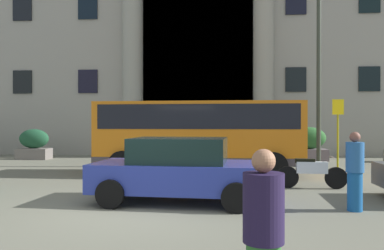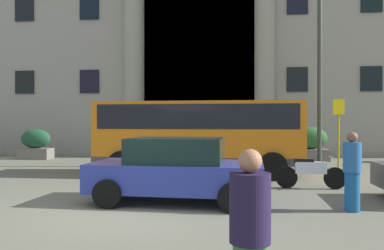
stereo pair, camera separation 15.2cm
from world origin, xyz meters
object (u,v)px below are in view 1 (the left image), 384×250
Objects in this scene: hedge_planter_entrance_left at (309,144)px; lamppost_plaza_centre at (319,46)px; orange_minibus at (199,131)px; pedestrian_child_trailing at (263,240)px; bus_stop_sign at (338,126)px; motorcycle_near_kerb at (310,172)px; hedge_planter_east at (238,148)px; parked_compact_extra at (179,170)px; pedestrian_man_red_shirt at (355,171)px; hedge_planter_entrance_right at (34,145)px.

hedge_planter_entrance_left is 4.95m from lamppost_plaza_centre.
lamppost_plaza_centre is (4.77, 2.73, 3.47)m from orange_minibus.
pedestrian_child_trailing is at bearing -105.92° from lamppost_plaza_centre.
bus_stop_sign reaches higher than pedestrian_child_trailing.
motorcycle_near_kerb is at bearing -114.68° from bus_stop_sign.
lamppost_plaza_centre is (3.21, -2.09, 4.38)m from hedge_planter_east.
motorcycle_near_kerb is (3.23, -2.54, -1.08)m from orange_minibus.
parked_compact_extra is at bearing -129.55° from bus_stop_sign.
pedestrian_child_trailing is at bearing 154.90° from pedestrian_man_red_shirt.
lamppost_plaza_centre reaches higher than hedge_planter_entrance_left.
orange_minibus is at bearing 91.82° from parked_compact_extra.
parked_compact_extra is 4.01m from motorcycle_near_kerb.
hedge_planter_east is (1.56, 4.82, -0.91)m from orange_minibus.
pedestrian_man_red_shirt is (12.13, -10.19, 0.09)m from hedge_planter_entrance_right.
pedestrian_child_trailing is (1.16, -9.94, -0.74)m from orange_minibus.
bus_stop_sign is at bearing -82.94° from hedge_planter_entrance_left.
pedestrian_child_trailing is at bearing -103.96° from hedge_planter_entrance_left.
hedge_planter_entrance_right is 0.93× the size of hedge_planter_entrance_left.
bus_stop_sign is 0.68× the size of parked_compact_extra.
orange_minibus is at bearing 35.62° from pedestrian_man_red_shirt.
orange_minibus reaches higher than hedge_planter_entrance_left.
hedge_planter_east is 0.93× the size of pedestrian_child_trailing.
parked_compact_extra reaches higher than hedge_planter_east.
hedge_planter_entrance_right is at bearing 135.31° from parked_compact_extra.
bus_stop_sign is 5.22m from motorcycle_near_kerb.
lamppost_plaza_centre reaches higher than pedestrian_man_red_shirt.
pedestrian_man_red_shirt reaches higher than pedestrian_child_trailing.
lamppost_plaza_centre reaches higher than bus_stop_sign.
parked_compact_extra is 9.84m from lamppost_plaza_centre.
motorcycle_near_kerb is at bearing 35.53° from parked_compact_extra.
hedge_planter_east is 0.77× the size of motorcycle_near_kerb.
bus_stop_sign is at bearing 22.65° from orange_minibus.
bus_stop_sign is 7.57m from pedestrian_man_red_shirt.
hedge_planter_entrance_right is 13.56m from hedge_planter_entrance_left.
bus_stop_sign is at bearing -49.14° from lamppost_plaza_centre.
parked_compact_extra is at bearing -78.15° from pedestrian_child_trailing.
motorcycle_near_kerb is 1.19× the size of pedestrian_child_trailing.
hedge_planter_entrance_right reaches higher than parked_compact_extra.
orange_minibus reaches higher than pedestrian_man_red_shirt.
bus_stop_sign is 1.72× the size of pedestrian_child_trailing.
parked_compact_extra is 0.46× the size of lamppost_plaza_centre.
hedge_planter_east is at bearing 146.95° from lamppost_plaza_centre.
hedge_planter_east is at bearing -171.90° from hedge_planter_entrance_left.
parked_compact_extra is (-5.53, -6.70, -0.95)m from bus_stop_sign.
motorcycle_near_kerb is 1.17× the size of pedestrian_man_red_shirt.
hedge_planter_entrance_left is 0.42× the size of parked_compact_extra.
pedestrian_child_trailing reaches higher than hedge_planter_entrance_right.
orange_minibus is 4.78× the size of hedge_planter_east.
hedge_planter_east is at bearing 12.66° from pedestrian_man_red_shirt.
motorcycle_near_kerb is 7.13m from lamppost_plaza_centre.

